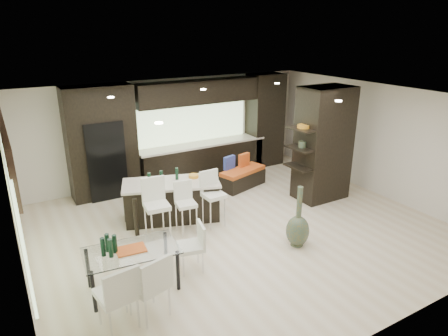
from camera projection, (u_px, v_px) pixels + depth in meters
ground at (238, 228)px, 8.31m from camera, size 8.00×8.00×0.00m
back_wall at (170, 130)px, 10.71m from camera, size 8.00×0.02×2.70m
left_wall at (13, 212)px, 5.96m from camera, size 0.02×7.00×2.70m
right_wall at (378, 140)px, 9.75m from camera, size 0.02×7.00×2.70m
ceiling at (240, 99)px, 7.40m from camera, size 8.00×7.00×0.02m
window_left at (15, 207)px, 6.14m from camera, size 0.04×3.20×1.90m
window_back at (190, 120)px, 10.89m from camera, size 3.40×0.04×1.20m
stone_accent at (7, 151)px, 5.86m from camera, size 0.08×3.00×0.80m
ceiling_spots at (233, 98)px, 7.61m from camera, size 4.00×3.00×0.02m
back_cabinetry at (192, 130)px, 10.67m from camera, size 6.80×0.68×2.70m
refrigerator at (104, 159)px, 9.63m from camera, size 0.90×0.68×1.90m
partition_column at (323, 144)px, 9.41m from camera, size 1.20×0.80×2.70m
kitchen_island at (172, 200)px, 8.61m from camera, size 2.20×1.49×0.84m
stool_left at (157, 217)px, 7.66m from camera, size 0.50×0.50×1.02m
stool_mid at (186, 213)px, 8.02m from camera, size 0.43×0.43×0.86m
stool_right at (214, 205)px, 8.28m from camera, size 0.44×0.44×0.95m
bench at (243, 178)px, 10.37m from camera, size 1.38×0.83×0.50m
floor_vase at (298, 217)px, 7.48m from camera, size 0.55×0.55×1.21m
dining_table at (133, 269)px, 6.30m from camera, size 1.51×0.94×0.69m
chair_near at (149, 288)px, 5.66m from camera, size 0.63×0.63×0.95m
chair_far at (117, 298)px, 5.45m from camera, size 0.57×0.57×0.94m
chair_end at (191, 250)px, 6.77m from camera, size 0.51×0.51×0.79m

